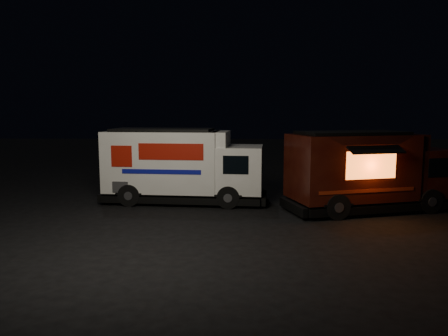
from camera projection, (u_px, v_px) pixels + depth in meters
ground at (203, 222)px, 13.47m from camera, size 80.00×80.00×0.00m
white_truck at (185, 166)px, 16.30m from camera, size 6.26×2.60×2.77m
red_truck at (371, 171)px, 15.00m from camera, size 6.24×3.68×2.74m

